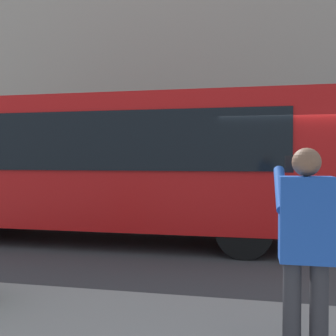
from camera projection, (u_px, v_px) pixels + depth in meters
name	position (u px, v px, depth m)	size (l,w,h in m)	color
ground_plane	(287.00, 249.00, 7.86)	(60.00, 60.00, 0.00)	#38383A
building_facade_far	(272.00, 41.00, 14.38)	(28.00, 1.55, 12.00)	#A89E8E
red_bus	(104.00, 163.00, 8.71)	(9.05, 2.54, 3.08)	red
pedestrian_photographer	(306.00, 240.00, 3.09)	(0.53, 0.52, 1.70)	#2D2D33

